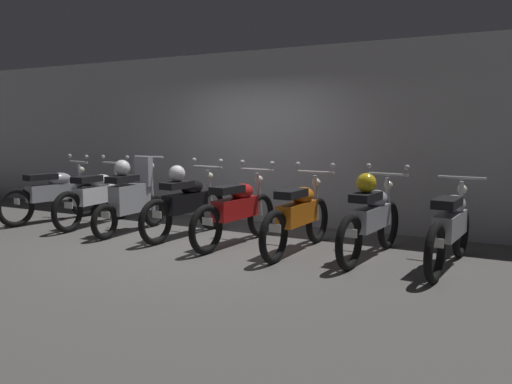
{
  "coord_description": "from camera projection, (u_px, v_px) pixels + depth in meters",
  "views": [
    {
      "loc": [
        3.96,
        -5.82,
        1.61
      ],
      "look_at": [
        0.75,
        0.29,
        0.75
      ],
      "focal_mm": 35.69,
      "sensor_mm": 36.0,
      "label": 1
    }
  ],
  "objects": [
    {
      "name": "ground_plane",
      "position": [
        199.0,
        244.0,
        7.14
      ],
      "size": [
        80.0,
        80.0,
        0.0
      ],
      "primitive_type": "plane",
      "color": "#565451"
    },
    {
      "name": "back_wall",
      "position": [
        266.0,
        137.0,
        8.79
      ],
      "size": [
        16.0,
        0.3,
        2.92
      ],
      "primitive_type": "cube",
      "color": "#ADADB2",
      "rests_on": "ground"
    },
    {
      "name": "motorbike_slot_0",
      "position": [
        53.0,
        193.0,
        8.85
      ],
      "size": [
        0.6,
        1.94,
        1.15
      ],
      "color": "black",
      "rests_on": "ground"
    },
    {
      "name": "motorbike_slot_1",
      "position": [
        96.0,
        196.0,
        8.5
      ],
      "size": [
        0.59,
        1.95,
        1.15
      ],
      "color": "black",
      "rests_on": "ground"
    },
    {
      "name": "motorbike_slot_2",
      "position": [
        131.0,
        196.0,
        7.89
      ],
      "size": [
        0.56,
        1.68,
        1.18
      ],
      "color": "black",
      "rests_on": "ground"
    },
    {
      "name": "motorbike_slot_3",
      "position": [
        186.0,
        202.0,
        7.59
      ],
      "size": [
        0.59,
        1.95,
        1.15
      ],
      "color": "black",
      "rests_on": "ground"
    },
    {
      "name": "motorbike_slot_4",
      "position": [
        237.0,
        210.0,
        7.07
      ],
      "size": [
        0.59,
        1.95,
        1.15
      ],
      "color": "black",
      "rests_on": "ground"
    },
    {
      "name": "motorbike_slot_5",
      "position": [
        298.0,
        215.0,
        6.64
      ],
      "size": [
        0.59,
        1.95,
        1.15
      ],
      "color": "black",
      "rests_on": "ground"
    },
    {
      "name": "motorbike_slot_6",
      "position": [
        371.0,
        216.0,
        6.31
      ],
      "size": [
        0.59,
        1.95,
        1.15
      ],
      "color": "black",
      "rests_on": "ground"
    },
    {
      "name": "motorbike_slot_7",
      "position": [
        450.0,
        227.0,
        5.85
      ],
      "size": [
        0.56,
        1.95,
        1.03
      ],
      "color": "black",
      "rests_on": "ground"
    }
  ]
}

